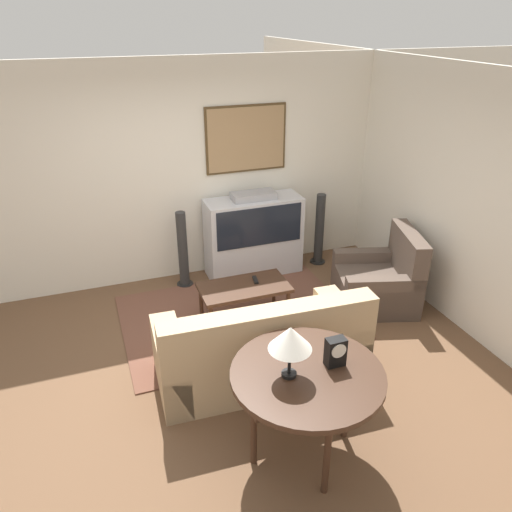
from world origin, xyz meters
The scene contains 14 objects.
ground_plane centered at (0.00, 0.00, 0.00)m, with size 12.00×12.00×0.00m, color brown.
wall_back centered at (0.01, 2.13, 1.36)m, with size 12.00×0.10×2.70m.
wall_right centered at (2.63, 0.00, 1.35)m, with size 0.06×12.00×2.70m.
area_rug centered at (0.34, 0.85, 0.01)m, with size 2.53×1.82×0.01m.
tv centered at (0.89, 1.82, 0.53)m, with size 1.22×0.46×1.12m.
couch centered at (0.25, -0.21, 0.32)m, with size 1.94×0.94×0.91m.
armchair centered at (2.03, 0.59, 0.28)m, with size 1.08×1.08×0.90m.
coffee_table centered at (0.41, 0.76, 0.40)m, with size 0.97×0.52×0.45m.
console_table centered at (0.24, -1.18, 0.74)m, with size 1.12×1.12×0.81m.
table_lamp centered at (0.10, -1.16, 1.13)m, with size 0.31×0.31×0.41m.
mantel_clock centered at (0.46, -1.17, 0.92)m, with size 0.14×0.10×0.22m.
remote centered at (0.56, 0.83, 0.46)m, with size 0.07×0.17×0.02m.
speaker_tower_left centered at (-0.04, 1.80, 0.47)m, with size 0.21×0.21×0.99m.
speaker_tower_right centered at (1.83, 1.80, 0.47)m, with size 0.21×0.21×0.99m.
Camera 1 is at (-1.08, -3.72, 3.14)m, focal length 35.00 mm.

